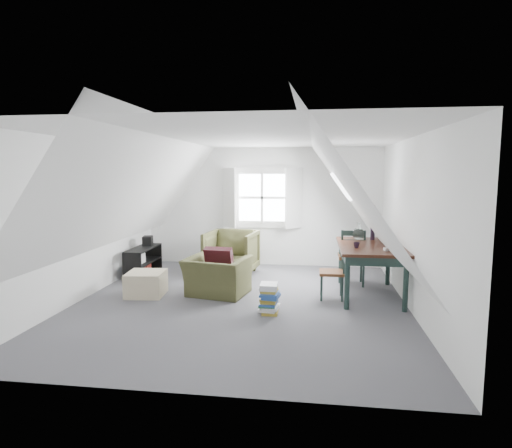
# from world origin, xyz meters

# --- Properties ---
(floor) EXTENTS (5.50, 5.50, 0.00)m
(floor) POSITION_xyz_m (0.00, 0.00, 0.00)
(floor) COLOR #4F4F54
(floor) RESTS_ON ground
(ceiling) EXTENTS (5.50, 5.50, 0.00)m
(ceiling) POSITION_xyz_m (0.00, 0.00, 2.50)
(ceiling) COLOR white
(ceiling) RESTS_ON wall_back
(wall_back) EXTENTS (5.00, 0.00, 5.00)m
(wall_back) POSITION_xyz_m (0.00, 2.75, 1.25)
(wall_back) COLOR white
(wall_back) RESTS_ON ground
(wall_front) EXTENTS (5.00, 0.00, 5.00)m
(wall_front) POSITION_xyz_m (0.00, -2.75, 1.25)
(wall_front) COLOR white
(wall_front) RESTS_ON ground
(wall_left) EXTENTS (0.00, 5.50, 5.50)m
(wall_left) POSITION_xyz_m (-2.50, 0.00, 1.25)
(wall_left) COLOR white
(wall_left) RESTS_ON ground
(wall_right) EXTENTS (0.00, 5.50, 5.50)m
(wall_right) POSITION_xyz_m (2.50, 0.00, 1.25)
(wall_right) COLOR white
(wall_right) RESTS_ON ground
(slope_left) EXTENTS (3.19, 5.50, 4.48)m
(slope_left) POSITION_xyz_m (-1.55, 0.00, 1.78)
(slope_left) COLOR white
(slope_left) RESTS_ON wall_left
(slope_right) EXTENTS (3.19, 5.50, 4.48)m
(slope_right) POSITION_xyz_m (1.55, 0.00, 1.78)
(slope_right) COLOR white
(slope_right) RESTS_ON wall_right
(dormer_window) EXTENTS (1.71, 0.35, 1.30)m
(dormer_window) POSITION_xyz_m (0.00, 2.68, 1.45)
(dormer_window) COLOR white
(dormer_window) RESTS_ON wall_back
(skylight) EXTENTS (0.35, 0.75, 0.47)m
(skylight) POSITION_xyz_m (1.55, 1.30, 1.75)
(skylight) COLOR white
(skylight) RESTS_ON slope_right
(armchair_near) EXTENTS (1.10, 1.01, 0.62)m
(armchair_near) POSITION_xyz_m (-0.45, 0.35, 0.00)
(armchair_near) COLOR #424325
(armchair_near) RESTS_ON floor
(armchair_far) EXTENTS (1.03, 1.06, 0.86)m
(armchair_far) POSITION_xyz_m (-0.49, 1.77, 0.00)
(armchair_far) COLOR #424325
(armchair_far) RESTS_ON floor
(throw_pillow) EXTENTS (0.49, 0.32, 0.48)m
(throw_pillow) POSITION_xyz_m (-0.45, 0.50, 0.53)
(throw_pillow) COLOR #390F17
(throw_pillow) RESTS_ON armchair_near
(ottoman) EXTENTS (0.63, 0.63, 0.39)m
(ottoman) POSITION_xyz_m (-1.59, 0.18, 0.19)
(ottoman) COLOR #C7B794
(ottoman) RESTS_ON floor
(dining_table) EXTENTS (1.00, 1.67, 0.83)m
(dining_table) POSITION_xyz_m (2.00, 0.64, 0.72)
(dining_table) COLOR black
(dining_table) RESTS_ON floor
(demijohn) EXTENTS (0.21, 0.21, 0.29)m
(demijohn) POSITION_xyz_m (1.85, 1.09, 0.95)
(demijohn) COLOR silver
(demijohn) RESTS_ON dining_table
(vase_twigs) EXTENTS (0.08, 0.08, 0.59)m
(vase_twigs) POSITION_xyz_m (2.10, 1.19, 0.97)
(vase_twigs) COLOR black
(vase_twigs) RESTS_ON dining_table
(cup) EXTENTS (0.12, 0.12, 0.09)m
(cup) POSITION_xyz_m (1.75, 0.34, 0.83)
(cup) COLOR black
(cup) RESTS_ON dining_table
(paper_box) EXTENTS (0.14, 0.11, 0.04)m
(paper_box) POSITION_xyz_m (2.20, 0.19, 0.85)
(paper_box) COLOR white
(paper_box) RESTS_ON dining_table
(dining_chair_far) EXTENTS (0.47, 0.47, 1.00)m
(dining_chair_far) POSITION_xyz_m (1.78, 1.29, 0.52)
(dining_chair_far) COLOR #5B2F15
(dining_chair_far) RESTS_ON floor
(dining_chair_near) EXTENTS (0.39, 0.39, 0.83)m
(dining_chair_near) POSITION_xyz_m (1.42, 0.40, 0.43)
(dining_chair_near) COLOR #5B2F15
(dining_chair_near) RESTS_ON floor
(media_shelf) EXTENTS (0.36, 1.07, 0.55)m
(media_shelf) POSITION_xyz_m (-2.16, 1.41, 0.25)
(media_shelf) COLOR black
(media_shelf) RESTS_ON floor
(electronics_box) EXTENTS (0.22, 0.28, 0.20)m
(electronics_box) POSITION_xyz_m (-2.16, 1.70, 0.63)
(electronics_box) COLOR black
(electronics_box) RESTS_ON media_shelf
(magazine_stack) EXTENTS (0.32, 0.38, 0.42)m
(magazine_stack) POSITION_xyz_m (0.49, -0.42, 0.21)
(magazine_stack) COLOR #B29933
(magazine_stack) RESTS_ON floor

